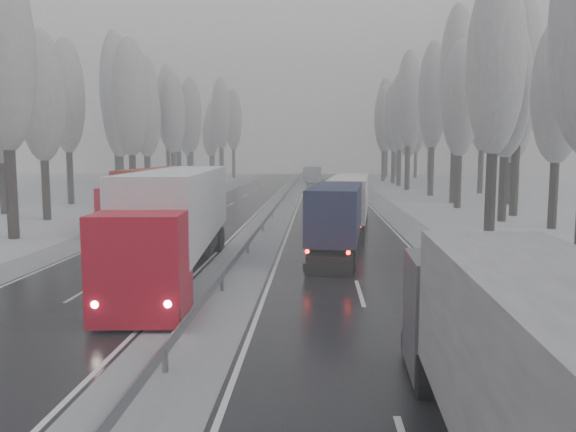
# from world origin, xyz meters

# --- Properties ---
(carriageway_right) EXTENTS (7.50, 200.00, 0.03)m
(carriageway_right) POSITION_xyz_m (5.25, 30.00, 0.01)
(carriageway_right) COLOR black
(carriageway_right) RESTS_ON ground
(carriageway_left) EXTENTS (7.50, 200.00, 0.03)m
(carriageway_left) POSITION_xyz_m (-5.25, 30.00, 0.01)
(carriageway_left) COLOR black
(carriageway_left) RESTS_ON ground
(median_slush) EXTENTS (3.00, 200.00, 0.04)m
(median_slush) POSITION_xyz_m (0.00, 30.00, 0.02)
(median_slush) COLOR #94969B
(median_slush) RESTS_ON ground
(shoulder_right) EXTENTS (2.40, 200.00, 0.04)m
(shoulder_right) POSITION_xyz_m (10.20, 30.00, 0.02)
(shoulder_right) COLOR #94969B
(shoulder_right) RESTS_ON ground
(shoulder_left) EXTENTS (2.40, 200.00, 0.04)m
(shoulder_left) POSITION_xyz_m (-10.20, 30.00, 0.02)
(shoulder_left) COLOR #94969B
(shoulder_left) RESTS_ON ground
(median_guardrail) EXTENTS (0.12, 200.00, 0.76)m
(median_guardrail) POSITION_xyz_m (0.00, 29.99, 0.60)
(median_guardrail) COLOR slate
(median_guardrail) RESTS_ON ground
(tree_18) EXTENTS (3.60, 3.60, 16.58)m
(tree_18) POSITION_xyz_m (14.51, 27.03, 10.70)
(tree_18) COLOR black
(tree_18) RESTS_ON ground
(tree_19) EXTENTS (3.60, 3.60, 14.57)m
(tree_19) POSITION_xyz_m (20.02, 31.03, 9.42)
(tree_19) COLOR black
(tree_19) RESTS_ON ground
(tree_20) EXTENTS (3.60, 3.60, 15.71)m
(tree_20) POSITION_xyz_m (17.90, 35.17, 10.14)
(tree_20) COLOR black
(tree_20) RESTS_ON ground
(tree_21) EXTENTS (3.60, 3.60, 18.62)m
(tree_21) POSITION_xyz_m (20.12, 39.17, 12.00)
(tree_21) COLOR black
(tree_21) RESTS_ON ground
(tree_22) EXTENTS (3.60, 3.60, 15.86)m
(tree_22) POSITION_xyz_m (17.02, 45.60, 10.24)
(tree_22) COLOR black
(tree_22) RESTS_ON ground
(tree_23) EXTENTS (3.60, 3.60, 13.55)m
(tree_23) POSITION_xyz_m (23.31, 49.60, 8.77)
(tree_23) COLOR black
(tree_23) RESTS_ON ground
(tree_24) EXTENTS (3.60, 3.60, 20.49)m
(tree_24) POSITION_xyz_m (17.90, 51.02, 13.19)
(tree_24) COLOR black
(tree_24) RESTS_ON ground
(tree_25) EXTENTS (3.60, 3.60, 19.44)m
(tree_25) POSITION_xyz_m (24.81, 55.02, 12.52)
(tree_25) COLOR black
(tree_25) RESTS_ON ground
(tree_26) EXTENTS (3.60, 3.60, 18.78)m
(tree_26) POSITION_xyz_m (17.56, 61.27, 12.10)
(tree_26) COLOR black
(tree_26) RESTS_ON ground
(tree_27) EXTENTS (3.60, 3.60, 17.62)m
(tree_27) POSITION_xyz_m (24.72, 65.27, 11.36)
(tree_27) COLOR black
(tree_27) RESTS_ON ground
(tree_28) EXTENTS (3.60, 3.60, 19.62)m
(tree_28) POSITION_xyz_m (16.34, 71.95, 12.64)
(tree_28) COLOR black
(tree_28) RESTS_ON ground
(tree_29) EXTENTS (3.60, 3.60, 18.11)m
(tree_29) POSITION_xyz_m (23.71, 75.95, 11.67)
(tree_29) COLOR black
(tree_29) RESTS_ON ground
(tree_30) EXTENTS (3.60, 3.60, 17.86)m
(tree_30) POSITION_xyz_m (16.56, 81.70, 11.52)
(tree_30) COLOR black
(tree_30) RESTS_ON ground
(tree_31) EXTENTS (3.60, 3.60, 18.58)m
(tree_31) POSITION_xyz_m (22.48, 85.70, 11.97)
(tree_31) COLOR black
(tree_31) RESTS_ON ground
(tree_32) EXTENTS (3.60, 3.60, 17.33)m
(tree_32) POSITION_xyz_m (16.63, 89.21, 11.18)
(tree_32) COLOR black
(tree_32) RESTS_ON ground
(tree_33) EXTENTS (3.60, 3.60, 14.33)m
(tree_33) POSITION_xyz_m (19.77, 93.21, 9.26)
(tree_33) COLOR black
(tree_33) RESTS_ON ground
(tree_34) EXTENTS (3.60, 3.60, 17.63)m
(tree_34) POSITION_xyz_m (15.73, 96.32, 11.37)
(tree_34) COLOR black
(tree_34) RESTS_ON ground
(tree_35) EXTENTS (3.60, 3.60, 18.25)m
(tree_35) POSITION_xyz_m (24.94, 100.32, 11.77)
(tree_35) COLOR black
(tree_35) RESTS_ON ground
(tree_36) EXTENTS (3.60, 3.60, 20.23)m
(tree_36) POSITION_xyz_m (17.04, 106.16, 13.02)
(tree_36) COLOR black
(tree_36) RESTS_ON ground
(tree_37) EXTENTS (3.60, 3.60, 16.37)m
(tree_37) POSITION_xyz_m (24.02, 110.16, 10.56)
(tree_37) COLOR black
(tree_37) RESTS_ON ground
(tree_38) EXTENTS (3.60, 3.60, 17.97)m
(tree_38) POSITION_xyz_m (18.73, 116.73, 11.59)
(tree_38) COLOR black
(tree_38) RESTS_ON ground
(tree_39) EXTENTS (3.60, 3.60, 16.19)m
(tree_39) POSITION_xyz_m (21.55, 120.73, 10.45)
(tree_39) COLOR black
(tree_39) RESTS_ON ground
(tree_58) EXTENTS (3.60, 3.60, 17.21)m
(tree_58) POSITION_xyz_m (-15.13, 24.57, 11.10)
(tree_58) COLOR black
(tree_58) RESTS_ON ground
(tree_60) EXTENTS (3.60, 3.60, 14.84)m
(tree_60) POSITION_xyz_m (-17.75, 34.20, 9.59)
(tree_60) COLOR black
(tree_60) RESTS_ON ground
(tree_62) EXTENTS (3.60, 3.60, 16.04)m
(tree_62) POSITION_xyz_m (-13.94, 43.73, 10.36)
(tree_62) COLOR black
(tree_62) RESTS_ON ground
(tree_63) EXTENTS (3.60, 3.60, 16.88)m
(tree_63) POSITION_xyz_m (-21.85, 47.73, 10.89)
(tree_63) COLOR black
(tree_63) RESTS_ON ground
(tree_64) EXTENTS (3.60, 3.60, 15.42)m
(tree_64) POSITION_xyz_m (-18.26, 52.71, 9.96)
(tree_64) COLOR black
(tree_64) RESTS_ON ground
(tree_65) EXTENTS (3.60, 3.60, 19.48)m
(tree_65) POSITION_xyz_m (-20.05, 56.71, 12.55)
(tree_65) COLOR black
(tree_65) RESTS_ON ground
(tree_66) EXTENTS (3.60, 3.60, 15.23)m
(tree_66) POSITION_xyz_m (-18.16, 62.35, 9.84)
(tree_66) COLOR black
(tree_66) RESTS_ON ground
(tree_67) EXTENTS (3.60, 3.60, 17.09)m
(tree_67) POSITION_xyz_m (-19.54, 66.35, 11.03)
(tree_67) COLOR black
(tree_67) RESTS_ON ground
(tree_68) EXTENTS (3.60, 3.60, 16.65)m
(tree_68) POSITION_xyz_m (-16.58, 69.11, 10.75)
(tree_68) COLOR black
(tree_68) RESTS_ON ground
(tree_69) EXTENTS (3.60, 3.60, 19.35)m
(tree_69) POSITION_xyz_m (-21.42, 73.11, 12.46)
(tree_69) COLOR black
(tree_69) RESTS_ON ground
(tree_70) EXTENTS (3.60, 3.60, 17.09)m
(tree_70) POSITION_xyz_m (-16.33, 79.19, 11.03)
(tree_70) COLOR black
(tree_70) RESTS_ON ground
(tree_71) EXTENTS (3.60, 3.60, 19.61)m
(tree_71) POSITION_xyz_m (-21.09, 83.19, 12.63)
(tree_71) COLOR black
(tree_71) RESTS_ON ground
(tree_72) EXTENTS (3.60, 3.60, 15.11)m
(tree_72) POSITION_xyz_m (-18.93, 88.54, 9.76)
(tree_72) COLOR black
(tree_72) RESTS_ON ground
(tree_73) EXTENTS (3.60, 3.60, 17.22)m
(tree_73) POSITION_xyz_m (-21.82, 92.54, 11.11)
(tree_73) COLOR black
(tree_73) RESTS_ON ground
(tree_74) EXTENTS (3.60, 3.60, 19.68)m
(tree_74) POSITION_xyz_m (-15.07, 99.33, 12.67)
(tree_74) COLOR black
(tree_74) RESTS_ON ground
(tree_75) EXTENTS (3.60, 3.60, 18.60)m
(tree_75) POSITION_xyz_m (-24.20, 103.33, 11.99)
(tree_75) COLOR black
(tree_75) RESTS_ON ground
(tree_76) EXTENTS (3.60, 3.60, 18.55)m
(tree_76) POSITION_xyz_m (-14.05, 108.72, 11.95)
(tree_76) COLOR black
(tree_76) RESTS_ON ground
(tree_77) EXTENTS (3.60, 3.60, 14.32)m
(tree_77) POSITION_xyz_m (-19.66, 112.72, 9.26)
(tree_77) COLOR black
(tree_77) RESTS_ON ground
(tree_78) EXTENTS (3.60, 3.60, 19.55)m
(tree_78) POSITION_xyz_m (-17.56, 115.31, 12.59)
(tree_78) COLOR black
(tree_78) RESTS_ON ground
(tree_79) EXTENTS (3.60, 3.60, 17.07)m
(tree_79) POSITION_xyz_m (-20.33, 119.31, 11.01)
(tree_79) COLOR black
(tree_79) RESTS_ON ground
(truck_blue_box) EXTENTS (3.68, 14.43, 3.67)m
(truck_blue_box) POSITION_xyz_m (4.85, 21.76, 2.14)
(truck_blue_box) COLOR navy
(truck_blue_box) RESTS_ON ground
(truck_cream_box) EXTENTS (3.70, 14.55, 3.70)m
(truck_cream_box) POSITION_xyz_m (5.89, 29.78, 2.16)
(truck_cream_box) COLOR beige
(truck_cream_box) RESTS_ON ground
(box_truck_distant) EXTENTS (3.26, 8.00, 2.90)m
(box_truck_distant) POSITION_xyz_m (2.56, 90.46, 1.48)
(box_truck_distant) COLOR #A6A9AD
(box_truck_distant) RESTS_ON ground
(truck_red_white) EXTENTS (4.17, 17.77, 4.52)m
(truck_red_white) POSITION_xyz_m (-2.38, 14.81, 2.64)
(truck_red_white) COLOR #B3091D
(truck_red_white) RESTS_ON ground
(truck_red_red) EXTENTS (2.69, 16.18, 4.14)m
(truck_red_red) POSITION_xyz_m (-8.20, 31.42, 2.42)
(truck_red_red) COLOR #B40A1C
(truck_red_red) RESTS_ON ground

